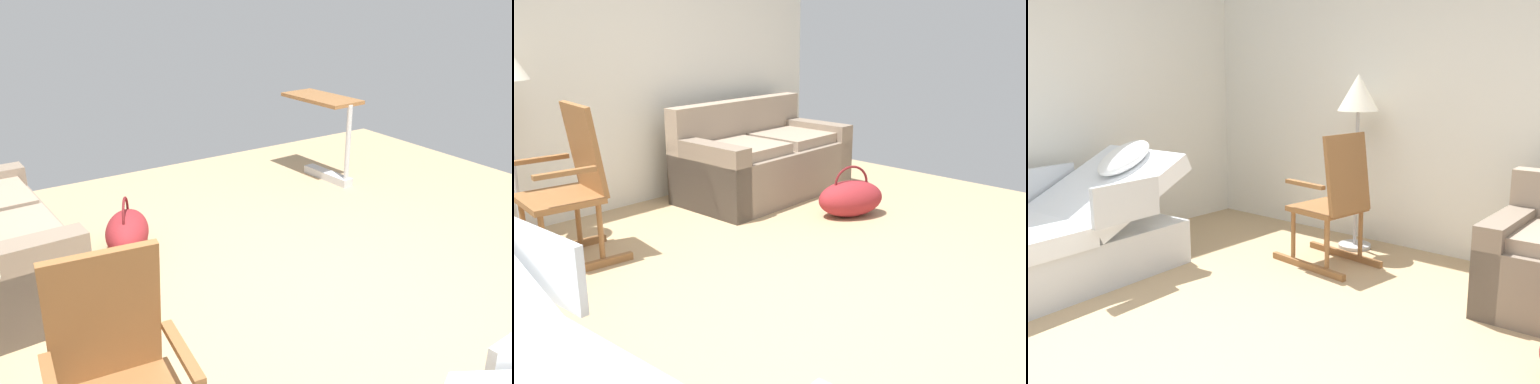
{
  "view_description": "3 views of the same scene",
  "coord_description": "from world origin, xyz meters",
  "views": [
    {
      "loc": [
        -2.25,
        2.13,
        1.96
      ],
      "look_at": [
        0.22,
        0.52,
        0.81
      ],
      "focal_mm": 39.02,
      "sensor_mm": 36.0,
      "label": 1
    },
    {
      "loc": [
        -2.25,
        -1.78,
        1.54
      ],
      "look_at": [
        -0.01,
        0.36,
        0.63
      ],
      "focal_mm": 40.31,
      "sensor_mm": 36.0,
      "label": 2
    },
    {
      "loc": [
        2.0,
        -1.98,
        1.54
      ],
      "look_at": [
        -0.28,
        0.72,
        0.78
      ],
      "focal_mm": 41.22,
      "sensor_mm": 36.0,
      "label": 3
    }
  ],
  "objects": [
    {
      "name": "ground_plane",
      "position": [
        0.0,
        0.0,
        0.0
      ],
      "size": [
        6.37,
        6.37,
        0.0
      ],
      "primitive_type": "plane",
      "color": "tan"
    },
    {
      "name": "overbed_table",
      "position": [
        1.94,
        -1.44,
        0.53
      ],
      "size": [
        0.85,
        0.45,
        0.84
      ],
      "color": "#B2B5BA",
      "rests_on": "ground"
    },
    {
      "name": "duffel_bag",
      "position": [
        1.48,
        0.86,
        0.15
      ],
      "size": [
        0.64,
        0.54,
        0.43
      ],
      "color": "maroon",
      "rests_on": "ground"
    }
  ]
}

